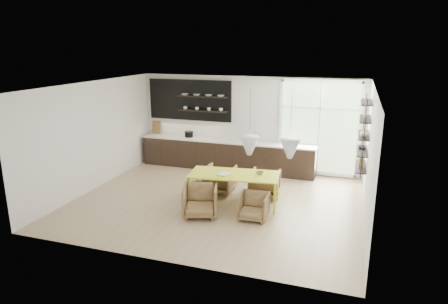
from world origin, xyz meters
TOP-DOWN VIEW (x-y plane):
  - room at (0.58, 1.10)m, footprint 7.02×6.01m
  - kitchen_run at (-0.70, 2.69)m, footprint 5.54×0.69m
  - right_shelving at (3.36, 1.17)m, footprint 0.26×1.22m
  - dining_table at (0.45, -0.01)m, footprint 2.26×1.22m
  - armchair_back_left at (-0.17, 0.71)m, footprint 0.77×0.79m
  - armchair_back_right at (1.04, 0.80)m, footprint 0.74×0.76m
  - armchair_front_left at (-0.09, -0.89)m, footprint 0.97×0.99m
  - armchair_front_right at (1.12, -0.69)m, footprint 0.66×0.68m
  - wire_stool at (-0.56, 0.04)m, footprint 0.35×0.35m
  - table_book at (0.11, -0.12)m, footprint 0.29×0.36m
  - table_bowl at (1.04, 0.18)m, footprint 0.21×0.21m

SIDE VIEW (x-z plane):
  - wire_stool at x=-0.56m, z-range 0.06..0.50m
  - armchair_front_right at x=1.12m, z-range 0.00..0.60m
  - armchair_back_right at x=1.04m, z-range 0.00..0.68m
  - armchair_back_left at x=-0.17m, z-range 0.00..0.71m
  - armchair_front_left at x=-0.09m, z-range 0.00..0.72m
  - kitchen_run at x=-0.70m, z-range -0.78..1.97m
  - dining_table at x=0.45m, z-range 0.34..1.13m
  - table_book at x=0.11m, z-range 0.79..0.82m
  - table_bowl at x=1.04m, z-range 0.79..0.85m
  - room at x=0.58m, z-range 0.00..2.92m
  - right_shelving at x=3.36m, z-range 0.70..2.60m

